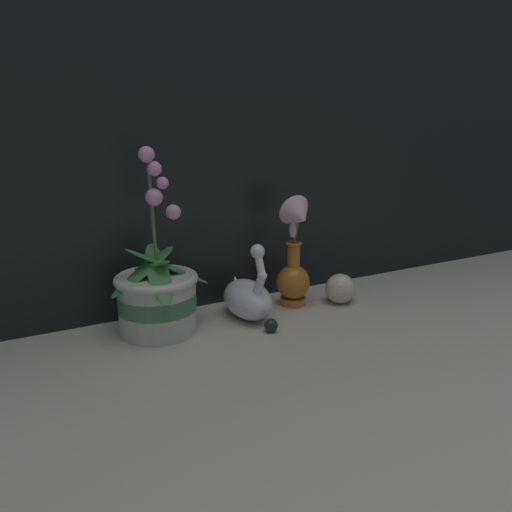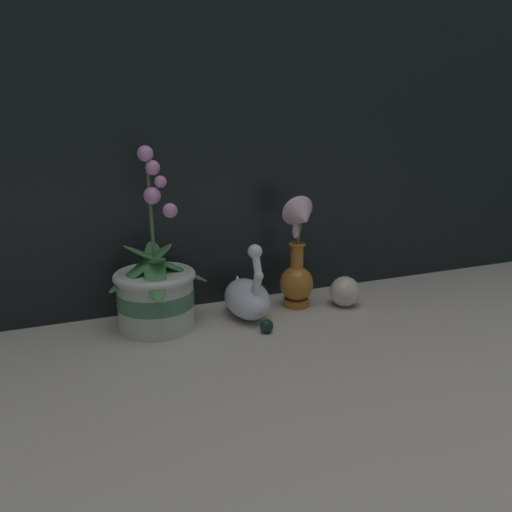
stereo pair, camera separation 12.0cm
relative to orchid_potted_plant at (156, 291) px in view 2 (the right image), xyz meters
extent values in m
plane|color=#BCB2A3|center=(0.22, -0.15, -0.09)|extent=(2.80, 2.80, 0.00)
cube|color=black|center=(0.22, 0.12, 0.51)|extent=(2.80, 0.03, 1.20)
cylinder|color=beige|center=(0.00, 0.00, -0.02)|extent=(0.17, 0.17, 0.13)
cylinder|color=#477A56|center=(0.00, 0.00, -0.01)|extent=(0.18, 0.18, 0.04)
torus|color=beige|center=(0.00, 0.00, 0.04)|extent=(0.19, 0.19, 0.02)
cylinder|color=#4C6B3D|center=(0.00, 0.00, 0.18)|extent=(0.01, 0.03, 0.27)
ellipsoid|color=#427F47|center=(0.03, 0.00, 0.06)|extent=(0.20, 0.06, 0.12)
ellipsoid|color=#427F47|center=(0.00, 0.03, 0.06)|extent=(0.07, 0.19, 0.07)
ellipsoid|color=#427F47|center=(-0.03, 0.00, 0.06)|extent=(0.16, 0.07, 0.10)
ellipsoid|color=#427F47|center=(0.00, -0.03, 0.06)|extent=(0.07, 0.19, 0.10)
sphere|color=#DB8EC6|center=(0.00, 0.01, 0.31)|extent=(0.03, 0.03, 0.03)
sphere|color=#DB8EC6|center=(0.01, 0.00, 0.28)|extent=(0.03, 0.03, 0.03)
sphere|color=#DB8EC6|center=(0.02, -0.01, 0.25)|extent=(0.03, 0.03, 0.03)
sphere|color=#DB8EC6|center=(0.00, 0.00, 0.22)|extent=(0.04, 0.04, 0.04)
sphere|color=#DB8EC6|center=(0.04, -0.03, 0.19)|extent=(0.03, 0.03, 0.03)
ellipsoid|color=white|center=(0.21, -0.02, -0.04)|extent=(0.10, 0.17, 0.09)
cone|color=white|center=(0.21, 0.04, -0.03)|extent=(0.05, 0.07, 0.07)
cylinder|color=white|center=(0.21, -0.08, 0.01)|extent=(0.02, 0.05, 0.06)
sphere|color=white|center=(0.21, -0.09, 0.04)|extent=(0.02, 0.02, 0.02)
cylinder|color=white|center=(0.21, -0.08, 0.07)|extent=(0.02, 0.04, 0.06)
sphere|color=white|center=(0.21, -0.07, 0.09)|extent=(0.03, 0.03, 0.03)
cylinder|color=#B26B23|center=(0.36, 0.00, -0.08)|extent=(0.07, 0.07, 0.02)
ellipsoid|color=#B26B23|center=(0.36, 0.00, -0.03)|extent=(0.09, 0.09, 0.09)
cylinder|color=#B26B23|center=(0.36, 0.00, 0.05)|extent=(0.03, 0.03, 0.06)
torus|color=#B26B23|center=(0.36, 0.00, 0.08)|extent=(0.04, 0.04, 0.01)
cylinder|color=#567A47|center=(0.36, 0.00, 0.11)|extent=(0.01, 0.02, 0.06)
cone|color=beige|center=(0.36, -0.02, 0.15)|extent=(0.08, 0.08, 0.10)
ellipsoid|color=beige|center=(0.36, 0.00, 0.12)|extent=(0.02, 0.02, 0.04)
sphere|color=beige|center=(0.48, -0.04, -0.05)|extent=(0.08, 0.08, 0.08)
sphere|color=#142D23|center=(0.23, -0.13, -0.07)|extent=(0.03, 0.03, 0.03)
camera|label=1|loc=(-0.30, -1.05, 0.38)|focal=35.00mm
camera|label=2|loc=(-0.19, -1.10, 0.38)|focal=35.00mm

